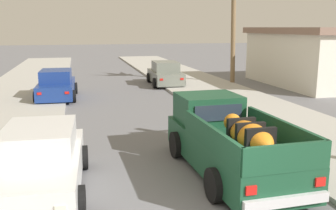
% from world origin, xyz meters
% --- Properties ---
extents(sidewalk_left, '(4.91, 60.00, 0.12)m').
position_xyz_m(sidewalk_left, '(-5.36, 12.00, 0.06)').
color(sidewalk_left, '#B2AFA8').
rests_on(sidewalk_left, ground).
extents(sidewalk_right, '(4.91, 60.00, 0.12)m').
position_xyz_m(sidewalk_right, '(5.36, 12.00, 0.06)').
color(sidewalk_right, '#B2AFA8').
rests_on(sidewalk_right, ground).
extents(curb_left, '(0.16, 60.00, 0.10)m').
position_xyz_m(curb_left, '(-4.31, 12.00, 0.05)').
color(curb_left, silver).
rests_on(curb_left, ground).
extents(curb_right, '(0.16, 60.00, 0.10)m').
position_xyz_m(curb_right, '(4.31, 12.00, 0.05)').
color(curb_right, silver).
rests_on(curb_right, ground).
extents(pickup_truck, '(2.31, 5.25, 1.80)m').
position_xyz_m(pickup_truck, '(1.42, 3.44, 0.81)').
color(pickup_truck, '#19472D').
rests_on(pickup_truck, ground).
extents(car_left_near, '(2.13, 4.31, 1.54)m').
position_xyz_m(car_left_near, '(-3.38, 15.15, 0.71)').
color(car_left_near, navy).
rests_on(car_left_near, ground).
extents(car_right_near, '(2.16, 4.32, 1.54)m').
position_xyz_m(car_right_near, '(3.34, 18.55, 0.71)').
color(car_right_near, slate).
rests_on(car_right_near, ground).
extents(car_left_mid, '(2.19, 4.33, 1.54)m').
position_xyz_m(car_left_mid, '(-3.20, 3.26, 0.71)').
color(car_left_mid, silver).
rests_on(car_left_mid, ground).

